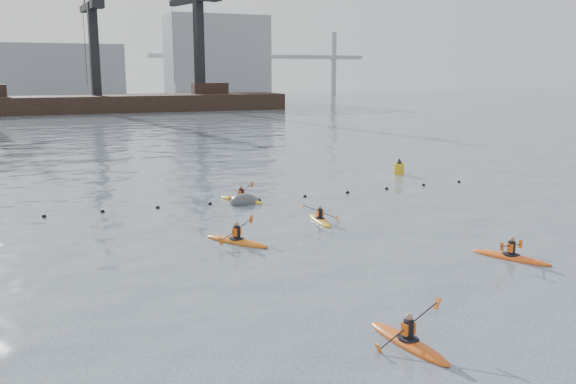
% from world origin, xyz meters
% --- Properties ---
extents(ground, '(400.00, 400.00, 0.00)m').
position_xyz_m(ground, '(0.00, 0.00, 0.00)').
color(ground, '#3D4659').
rests_on(ground, ground).
extents(float_line, '(33.24, 0.73, 0.24)m').
position_xyz_m(float_line, '(-0.50, 22.53, 0.03)').
color(float_line, black).
rests_on(float_line, ground).
extents(barge_pier, '(72.00, 19.30, 29.50)m').
position_xyz_m(barge_pier, '(-0.22, 110.00, 1.89)').
color(barge_pier, black).
rests_on(barge_pier, ground).
extents(skyline, '(141.00, 28.00, 22.00)m').
position_xyz_m(skyline, '(2.23, 150.27, 9.25)').
color(skyline, gray).
rests_on(skyline, ground).
extents(kayaker_0, '(2.30, 3.35, 1.31)m').
position_xyz_m(kayaker_0, '(-1.69, 2.26, 0.10)').
color(kayaker_0, '#C54A12').
rests_on(kayaker_0, ground).
extents(kayaker_2, '(2.51, 3.26, 1.18)m').
position_xyz_m(kayaker_2, '(-2.99, 14.15, 0.11)').
color(kayaker_2, '#BF5D12').
rests_on(kayaker_2, ground).
extents(kayaker_3, '(2.07, 3.02, 1.16)m').
position_xyz_m(kayaker_3, '(2.20, 16.30, 0.09)').
color(kayaker_3, orange).
rests_on(kayaker_3, ground).
extents(kayaker_4, '(2.10, 3.25, 1.06)m').
position_xyz_m(kayaker_4, '(6.78, 7.50, 0.10)').
color(kayaker_4, '#E75415').
rests_on(kayaker_4, ground).
extents(kayaker_5, '(2.26, 3.10, 1.13)m').
position_xyz_m(kayaker_5, '(0.02, 22.71, 0.10)').
color(kayaker_5, yellow).
rests_on(kayaker_5, ground).
extents(mooring_buoy, '(2.78, 2.40, 1.58)m').
position_xyz_m(mooring_buoy, '(0.06, 22.04, 0.00)').
color(mooring_buoy, '#3A3C3F').
rests_on(mooring_buoy, ground).
extents(nav_buoy, '(0.77, 0.77, 1.39)m').
position_xyz_m(nav_buoy, '(14.00, 27.32, 0.42)').
color(nav_buoy, gold).
rests_on(nav_buoy, ground).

